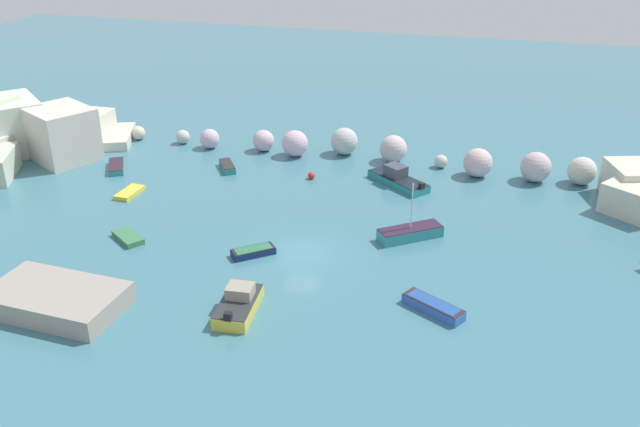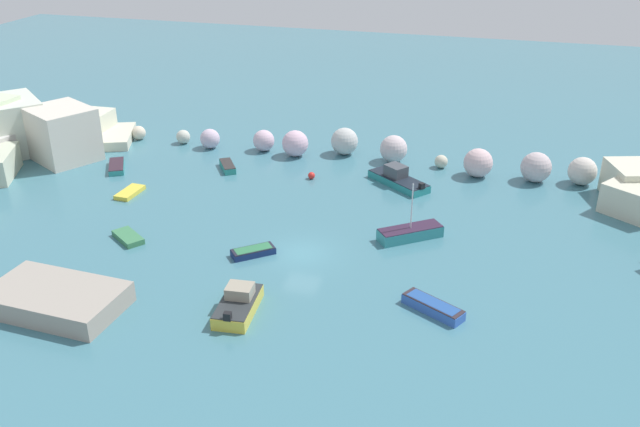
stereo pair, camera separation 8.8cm
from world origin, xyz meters
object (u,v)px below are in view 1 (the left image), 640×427
(moored_boat_1, at_px, (116,167))
(moored_boat_6, at_px, (398,179))
(stone_dock, at_px, (56,299))
(moored_boat_7, at_px, (433,306))
(moored_boat_5, at_px, (410,233))
(moored_boat_8, at_px, (128,237))
(moored_boat_2, at_px, (227,166))
(channel_buoy, at_px, (311,176))
(moored_boat_3, at_px, (239,304))
(moored_boat_0, at_px, (130,192))
(moored_boat_4, at_px, (253,252))

(moored_boat_1, distance_m, moored_boat_6, 25.68)
(stone_dock, xyz_separation_m, moored_boat_7, (22.33, 6.01, -0.32))
(moored_boat_5, height_order, moored_boat_8, moored_boat_5)
(moored_boat_2, xyz_separation_m, moored_boat_7, (21.16, -18.08, 0.06))
(moored_boat_6, relative_size, moored_boat_7, 1.45)
(moored_boat_2, bearing_deg, moored_boat_6, -120.48)
(stone_dock, height_order, channel_buoy, stone_dock)
(channel_buoy, distance_m, moored_boat_6, 7.64)
(moored_boat_3, relative_size, moored_boat_6, 0.76)
(moored_boat_7, relative_size, moored_boat_8, 1.33)
(channel_buoy, bearing_deg, stone_dock, -110.90)
(moored_boat_1, relative_size, moored_boat_2, 1.24)
(moored_boat_5, bearing_deg, channel_buoy, -78.29)
(moored_boat_0, bearing_deg, moored_boat_7, -109.15)
(moored_boat_1, xyz_separation_m, moored_boat_5, (28.07, -6.15, 0.19))
(stone_dock, relative_size, moored_boat_4, 2.67)
(moored_boat_1, height_order, moored_boat_3, moored_boat_3)
(stone_dock, xyz_separation_m, moored_boat_8, (-0.46, 9.26, -0.47))
(moored_boat_4, xyz_separation_m, moored_boat_7, (13.12, -3.65, 0.08))
(moored_boat_0, distance_m, moored_boat_8, 8.42)
(moored_boat_6, bearing_deg, moored_boat_5, 142.67)
(moored_boat_0, relative_size, moored_boat_1, 0.79)
(moored_boat_4, bearing_deg, moored_boat_0, 112.71)
(moored_boat_0, relative_size, moored_boat_5, 0.62)
(moored_boat_3, distance_m, moored_boat_4, 7.13)
(moored_boat_1, relative_size, moored_boat_3, 0.83)
(moored_boat_2, xyz_separation_m, moored_boat_4, (8.04, -14.43, -0.02))
(channel_buoy, relative_size, moored_boat_1, 0.17)
(moored_boat_5, relative_size, moored_boat_7, 1.16)
(stone_dock, xyz_separation_m, moored_boat_3, (10.91, 2.73, -0.11))
(moored_boat_6, xyz_separation_m, moored_boat_7, (5.54, -18.91, -0.18))
(stone_dock, distance_m, moored_boat_6, 30.04)
(stone_dock, height_order, moored_boat_0, stone_dock)
(moored_boat_3, xyz_separation_m, moored_boat_5, (8.52, 12.45, -0.11))
(moored_boat_5, bearing_deg, stone_dock, 0.66)
(moored_boat_2, height_order, moored_boat_3, moored_boat_3)
(moored_boat_2, height_order, moored_boat_7, moored_boat_7)
(moored_boat_1, bearing_deg, moored_boat_0, 11.13)
(moored_boat_3, xyz_separation_m, moored_boat_4, (-1.70, 6.92, -0.29))
(channel_buoy, distance_m, moored_boat_7, 22.33)
(moored_boat_1, bearing_deg, moored_boat_6, 68.30)
(moored_boat_4, relative_size, moored_boat_5, 0.65)
(moored_boat_7, distance_m, moored_boat_8, 23.02)
(moored_boat_7, bearing_deg, moored_boat_3, -135.19)
(channel_buoy, xyz_separation_m, moored_boat_7, (13.14, -18.06, 0.05))
(moored_boat_1, relative_size, moored_boat_8, 1.21)
(moored_boat_8, bearing_deg, moored_boat_4, -142.38)
(stone_dock, height_order, moored_boat_6, moored_boat_6)
(moored_boat_0, relative_size, moored_boat_2, 0.97)
(moored_boat_4, bearing_deg, moored_boat_2, 78.65)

